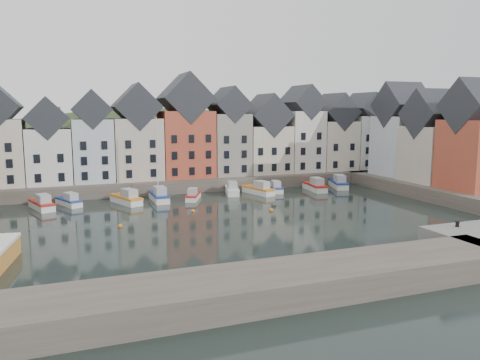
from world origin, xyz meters
TOP-DOWN VIEW (x-y plane):
  - ground at (0.00, 0.00)m, footprint 260.00×260.00m
  - far_quay at (0.00, 30.00)m, footprint 90.00×16.00m
  - right_quay at (37.00, 3.00)m, footprint 14.00×54.00m
  - near_wall at (-10.00, -22.00)m, footprint 50.00×6.00m
  - hillside at (0.02, 56.00)m, footprint 153.60×70.40m
  - far_terrace at (3.21, 28.00)m, footprint 72.37×8.16m
  - right_terrace at (36.00, 8.07)m, footprint 8.30×24.25m
  - mooring_buoys at (-4.00, 5.33)m, footprint 20.50×5.50m
  - boat_a at (-22.87, 16.96)m, footprint 3.81×6.54m
  - boat_b at (-19.38, 18.40)m, footprint 3.81×5.77m
  - boat_c at (-11.55, 16.88)m, footprint 4.24×6.79m
  - boat_d at (-6.75, 17.29)m, footprint 2.10×6.61m
  - boat_e at (-1.71, 16.63)m, footprint 3.68×5.55m
  - boat_f at (5.41, 19.11)m, footprint 3.31×6.38m
  - boat_g at (9.47, 17.56)m, footprint 3.72×6.67m
  - boat_h at (12.85, 18.74)m, footprint 2.72×5.75m
  - boat_i at (19.67, 17.36)m, footprint 2.82×6.80m
  - boat_j at (25.02, 18.60)m, footprint 4.03×7.07m
  - mooring_bollard at (16.43, -16.50)m, footprint 0.48×0.48m

SIDE VIEW (x-z plane):
  - hillside at x=0.02m, z-range -49.96..14.04m
  - ground at x=0.00m, z-range 0.00..0.00m
  - mooring_buoys at x=-4.00m, z-range -0.10..0.40m
  - boat_e at x=-1.71m, z-range -0.41..1.63m
  - boat_h at x=12.85m, z-range -0.43..1.69m
  - boat_b at x=-19.38m, z-range -0.43..1.70m
  - boat_f at x=5.41m, z-range -0.47..1.87m
  - boat_a at x=-22.87m, z-range -0.49..1.91m
  - boat_g at x=9.47m, z-range -0.49..1.95m
  - boat_c at x=-11.55m, z-range -0.50..1.99m
  - boat_i at x=19.67m, z-range -0.51..2.02m
  - boat_j at x=25.02m, z-range -0.52..2.07m
  - boat_d at x=-6.75m, z-range -5.49..7.13m
  - far_quay at x=0.00m, z-range 0.00..2.00m
  - right_quay at x=37.00m, z-range 0.00..2.00m
  - near_wall at x=-10.00m, z-range 0.00..2.00m
  - mooring_bollard at x=16.43m, z-range 2.03..2.59m
  - far_terrace at x=3.21m, z-range -0.01..17.76m
  - right_terrace at x=36.00m, z-range 0.73..17.10m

